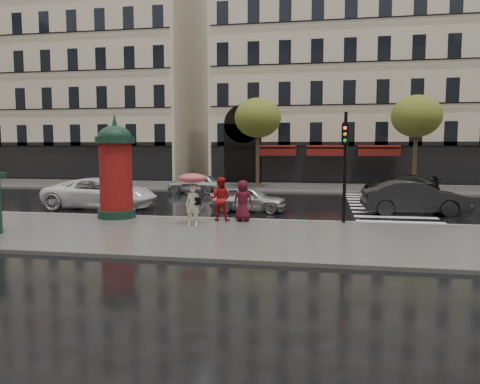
% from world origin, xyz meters
% --- Properties ---
extents(ground, '(160.00, 160.00, 0.00)m').
position_xyz_m(ground, '(0.00, 0.00, 0.00)').
color(ground, black).
rests_on(ground, ground).
extents(near_sidewalk, '(90.00, 7.00, 0.12)m').
position_xyz_m(near_sidewalk, '(0.00, -0.50, 0.06)').
color(near_sidewalk, '#474744').
rests_on(near_sidewalk, ground).
extents(far_sidewalk, '(90.00, 6.00, 0.12)m').
position_xyz_m(far_sidewalk, '(0.00, 19.00, 0.06)').
color(far_sidewalk, '#474744').
rests_on(far_sidewalk, ground).
extents(near_kerb, '(90.00, 0.25, 0.14)m').
position_xyz_m(near_kerb, '(0.00, 3.00, 0.07)').
color(near_kerb, slate).
rests_on(near_kerb, ground).
extents(far_kerb, '(90.00, 0.25, 0.14)m').
position_xyz_m(far_kerb, '(0.00, 16.00, 0.07)').
color(far_kerb, slate).
rests_on(far_kerb, ground).
extents(zebra_crossing, '(3.60, 11.75, 0.01)m').
position_xyz_m(zebra_crossing, '(6.00, 9.60, 0.01)').
color(zebra_crossing, silver).
rests_on(zebra_crossing, ground).
extents(bldg_far_corner, '(26.00, 14.00, 22.90)m').
position_xyz_m(bldg_far_corner, '(6.00, 30.00, 11.31)').
color(bldg_far_corner, '#B7A88C').
rests_on(bldg_far_corner, ground).
extents(bldg_far_left, '(24.00, 14.00, 22.90)m').
position_xyz_m(bldg_far_left, '(-22.00, 30.00, 11.31)').
color(bldg_far_left, '#B7A88C').
rests_on(bldg_far_left, ground).
extents(tree_far_left, '(3.40, 3.40, 6.64)m').
position_xyz_m(tree_far_left, '(-2.00, 18.00, 5.17)').
color(tree_far_left, '#38281C').
rests_on(tree_far_left, ground).
extents(tree_far_right, '(3.40, 3.40, 6.64)m').
position_xyz_m(tree_far_right, '(9.00, 18.00, 5.17)').
color(tree_far_right, '#38281C').
rests_on(tree_far_right, ground).
extents(woman_umbrella, '(1.07, 1.07, 2.07)m').
position_xyz_m(woman_umbrella, '(-2.10, 1.16, 1.48)').
color(woman_umbrella, '#F1E9C6').
rests_on(woman_umbrella, near_sidewalk).
extents(woman_red, '(0.91, 0.73, 1.78)m').
position_xyz_m(woman_red, '(-1.30, 2.40, 1.01)').
color(woman_red, '#B01517').
rests_on(woman_red, near_sidewalk).
extents(man_burgundy, '(0.89, 0.65, 1.67)m').
position_xyz_m(man_burgundy, '(-0.37, 2.40, 0.95)').
color(man_burgundy, '#460E1A').
rests_on(man_burgundy, near_sidewalk).
extents(morris_column, '(1.63, 1.63, 4.39)m').
position_xyz_m(morris_column, '(-5.82, 2.40, 2.22)').
color(morris_column, black).
rests_on(morris_column, near_sidewalk).
extents(traffic_light, '(0.29, 0.42, 4.36)m').
position_xyz_m(traffic_light, '(3.64, 2.72, 2.76)').
color(traffic_light, black).
rests_on(traffic_light, near_sidewalk).
extents(car_silver, '(3.78, 1.75, 1.26)m').
position_xyz_m(car_silver, '(-0.71, 5.93, 0.63)').
color(car_silver, '#B9BABF').
rests_on(car_silver, ground).
extents(car_darkgrey, '(4.79, 1.95, 1.55)m').
position_xyz_m(car_darkgrey, '(6.96, 6.48, 0.77)').
color(car_darkgrey, black).
rests_on(car_darkgrey, ground).
extents(car_white, '(5.62, 2.65, 1.55)m').
position_xyz_m(car_white, '(-8.21, 5.72, 0.78)').
color(car_white, white).
rests_on(car_white, ground).
extents(car_black, '(4.73, 2.16, 1.34)m').
position_xyz_m(car_black, '(7.58, 14.70, 0.67)').
color(car_black, black).
rests_on(car_black, ground).
extents(car_far_silver, '(3.88, 1.73, 1.30)m').
position_xyz_m(car_far_silver, '(-5.67, 14.25, 0.65)').
color(car_far_silver, '#A9A9AE').
rests_on(car_far_silver, ground).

